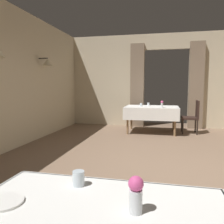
{
  "coord_description": "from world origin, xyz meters",
  "views": [
    {
      "loc": [
        -0.08,
        -3.52,
        1.32
      ],
      "look_at": [
        -0.95,
        0.39,
        0.87
      ],
      "focal_mm": 36.85,
      "sensor_mm": 36.0,
      "label": 1
    }
  ],
  "objects": [
    {
      "name": "flower_vase_mid",
      "position": [
        -0.11,
        2.79,
        0.85
      ],
      "size": [
        0.07,
        0.07,
        0.19
      ],
      "color": "silver",
      "rests_on": "dining_table_mid"
    },
    {
      "name": "dining_table_mid",
      "position": [
        -0.39,
        3.11,
        0.65
      ],
      "size": [
        1.5,
        1.04,
        0.75
      ],
      "color": "olive",
      "rests_on": "ground"
    },
    {
      "name": "wall_back",
      "position": [
        0.0,
        4.18,
        1.52
      ],
      "size": [
        6.4,
        0.27,
        3.0
      ],
      "color": "beige",
      "rests_on": "ground"
    },
    {
      "name": "flower_vase_near",
      "position": [
        -0.19,
        -2.54,
        0.84
      ],
      "size": [
        0.07,
        0.07,
        0.17
      ],
      "color": "silver",
      "rests_on": "dining_table_near"
    },
    {
      "name": "glass_mid_c",
      "position": [
        -0.5,
        3.42,
        0.8
      ],
      "size": [
        0.07,
        0.07,
        0.09
      ],
      "primitive_type": "cylinder",
      "color": "silver",
      "rests_on": "dining_table_mid"
    },
    {
      "name": "glass_mid_b",
      "position": [
        -0.69,
        3.1,
        0.8
      ],
      "size": [
        0.07,
        0.07,
        0.09
      ],
      "primitive_type": "cylinder",
      "color": "silver",
      "rests_on": "dining_table_mid"
    },
    {
      "name": "glass_near_c",
      "position": [
        -0.55,
        -2.32,
        0.79
      ],
      "size": [
        0.07,
        0.07,
        0.09
      ],
      "primitive_type": "cylinder",
      "color": "silver",
      "rests_on": "dining_table_near"
    },
    {
      "name": "plate_near_b",
      "position": [
        -0.83,
        -2.59,
        0.76
      ],
      "size": [
        0.19,
        0.19,
        0.01
      ],
      "primitive_type": "cylinder",
      "color": "white",
      "rests_on": "dining_table_near"
    },
    {
      "name": "ground",
      "position": [
        0.0,
        0.0,
        0.0
      ],
      "size": [
        10.08,
        10.08,
        0.0
      ],
      "primitive_type": "plane",
      "color": "#7A604C"
    },
    {
      "name": "chair_mid_right",
      "position": [
        0.75,
        3.22,
        0.52
      ],
      "size": [
        0.44,
        0.44,
        0.93
      ],
      "color": "black",
      "rests_on": "ground"
    }
  ]
}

